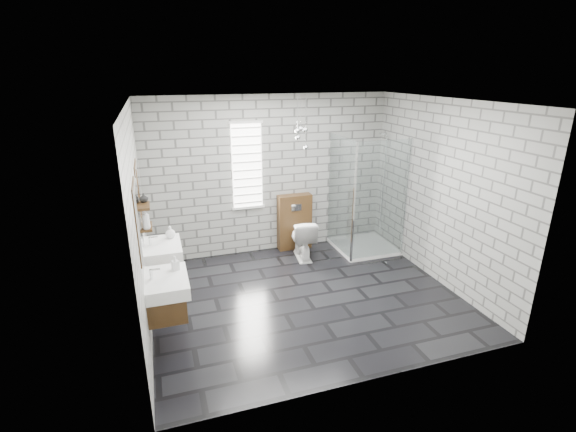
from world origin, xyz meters
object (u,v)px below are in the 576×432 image
vanity_right (160,251)px  toilet (302,238)px  vanity_left (163,285)px  shower_enclosure (363,225)px  cistern_panel (294,222)px

vanity_right → toilet: (2.32, 0.76, -0.41)m
vanity_left → shower_enclosure: shower_enclosure is taller
vanity_left → shower_enclosure: bearing=25.9°
shower_enclosure → vanity_left: bearing=-154.1°
vanity_left → shower_enclosure: 3.80m
cistern_panel → shower_enclosure: bearing=-25.4°
vanity_left → vanity_right: 1.00m
vanity_left → toilet: (2.32, 1.75, -0.41)m
vanity_left → toilet: vanity_left is taller
vanity_left → cistern_panel: (2.32, 2.18, -0.26)m
vanity_left → toilet: 2.93m
vanity_right → vanity_left: bearing=-90.0°
toilet → vanity_right: bearing=25.4°
shower_enclosure → toilet: size_ratio=2.92×
vanity_right → toilet: size_ratio=2.26×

